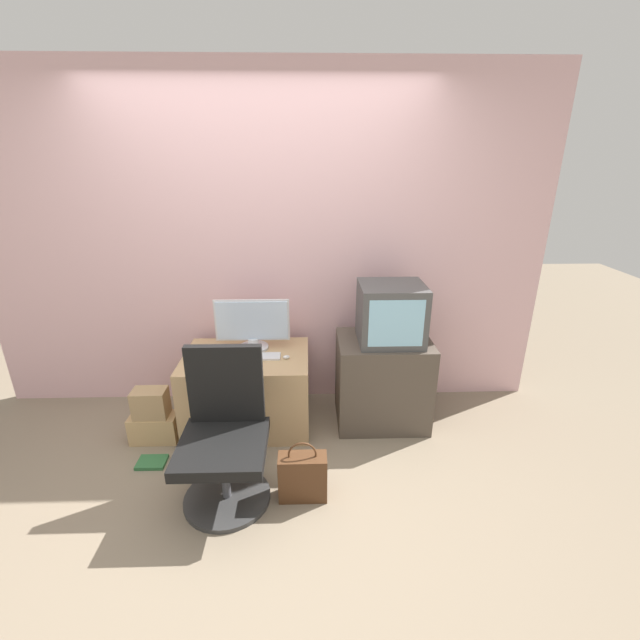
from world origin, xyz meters
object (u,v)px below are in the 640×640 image
at_px(main_monitor, 252,325).
at_px(keyboard, 256,356).
at_px(crt_tv, 391,313).
at_px(handbag, 303,476).
at_px(office_chair, 225,439).
at_px(mouse, 286,357).
at_px(book, 152,462).
at_px(cardboard_box_lower, 155,428).

distance_m(main_monitor, keyboard, 0.25).
distance_m(crt_tv, handbag, 1.26).
bearing_deg(office_chair, crt_tv, 33.90).
relative_size(mouse, handbag, 0.13).
relative_size(main_monitor, keyboard, 1.57).
xyz_separation_m(mouse, book, (-0.91, -0.41, -0.58)).
distance_m(office_chair, book, 0.74).
bearing_deg(keyboard, crt_tv, 1.35).
relative_size(main_monitor, crt_tv, 1.22).
xyz_separation_m(mouse, crt_tv, (0.76, 0.05, 0.31)).
xyz_separation_m(crt_tv, book, (-1.67, -0.47, -0.89)).
bearing_deg(office_chair, mouse, 63.54).
relative_size(main_monitor, office_chair, 0.60).
relative_size(keyboard, mouse, 7.10).
distance_m(crt_tv, office_chair, 1.42).
bearing_deg(mouse, crt_tv, 3.91).
bearing_deg(book, keyboard, 32.69).
height_order(main_monitor, handbag, main_monitor).
height_order(mouse, cardboard_box_lower, mouse).
relative_size(cardboard_box_lower, handbag, 0.84).
distance_m(cardboard_box_lower, book, 0.29).
height_order(main_monitor, keyboard, main_monitor).
distance_m(main_monitor, office_chair, 0.96).
relative_size(mouse, office_chair, 0.05).
relative_size(office_chair, handbag, 2.32).
xyz_separation_m(office_chair, handbag, (0.46, -0.06, -0.24)).
distance_m(keyboard, cardboard_box_lower, 0.91).
relative_size(main_monitor, mouse, 11.12).
distance_m(handbag, book, 1.09).
relative_size(keyboard, office_chair, 0.39).
height_order(keyboard, cardboard_box_lower, keyboard).
distance_m(main_monitor, mouse, 0.37).
bearing_deg(book, handbag, -17.61).
height_order(office_chair, book, office_chair).
relative_size(main_monitor, book, 2.93).
bearing_deg(handbag, office_chair, 173.16).
xyz_separation_m(mouse, cardboard_box_lower, (-0.97, -0.15, -0.49)).
xyz_separation_m(keyboard, handbag, (0.34, -0.77, -0.43)).
xyz_separation_m(cardboard_box_lower, book, (0.06, -0.27, -0.09)).
bearing_deg(main_monitor, handbag, -67.83).
xyz_separation_m(main_monitor, cardboard_box_lower, (-0.71, -0.33, -0.67)).
height_order(keyboard, crt_tv, crt_tv).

